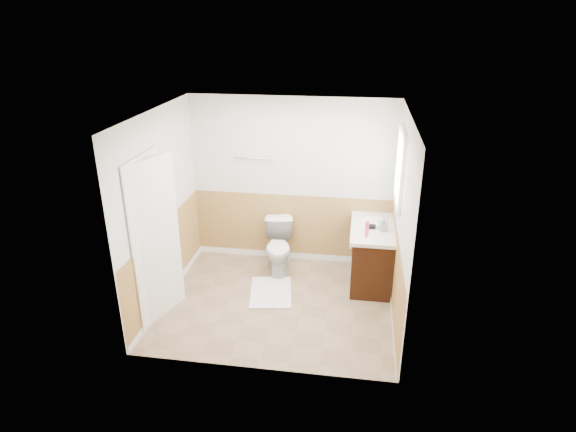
% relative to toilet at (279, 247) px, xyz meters
% --- Properties ---
extents(floor, '(3.00, 3.00, 0.00)m').
position_rel_toilet_xyz_m(floor, '(0.13, -0.88, -0.37)').
color(floor, '#8C7051').
rests_on(floor, ground).
extents(ceiling, '(3.00, 3.00, 0.00)m').
position_rel_toilet_xyz_m(ceiling, '(0.13, -0.88, 2.13)').
color(ceiling, white).
rests_on(ceiling, floor).
extents(wall_back, '(3.00, 0.00, 3.00)m').
position_rel_toilet_xyz_m(wall_back, '(0.13, 0.42, 0.88)').
color(wall_back, silver).
rests_on(wall_back, floor).
extents(wall_front, '(3.00, 0.00, 3.00)m').
position_rel_toilet_xyz_m(wall_front, '(0.13, -2.18, 0.88)').
color(wall_front, silver).
rests_on(wall_front, floor).
extents(wall_left, '(0.00, 3.00, 3.00)m').
position_rel_toilet_xyz_m(wall_left, '(-1.37, -0.88, 0.88)').
color(wall_left, silver).
rests_on(wall_left, floor).
extents(wall_right, '(0.00, 3.00, 3.00)m').
position_rel_toilet_xyz_m(wall_right, '(1.63, -0.88, 0.88)').
color(wall_right, silver).
rests_on(wall_right, floor).
extents(wainscot_back, '(3.00, 0.00, 3.00)m').
position_rel_toilet_xyz_m(wainscot_back, '(0.13, 0.41, 0.13)').
color(wainscot_back, tan).
rests_on(wainscot_back, floor).
extents(wainscot_front, '(3.00, 0.00, 3.00)m').
position_rel_toilet_xyz_m(wainscot_front, '(0.13, -2.17, 0.13)').
color(wainscot_front, tan).
rests_on(wainscot_front, floor).
extents(wainscot_left, '(0.00, 2.60, 2.60)m').
position_rel_toilet_xyz_m(wainscot_left, '(-1.35, -0.88, 0.13)').
color(wainscot_left, tan).
rests_on(wainscot_left, floor).
extents(wainscot_right, '(0.00, 2.60, 2.60)m').
position_rel_toilet_xyz_m(wainscot_right, '(1.62, -0.88, 0.13)').
color(wainscot_right, tan).
rests_on(wainscot_right, floor).
extents(toilet, '(0.53, 0.79, 0.75)m').
position_rel_toilet_xyz_m(toilet, '(0.00, 0.00, 0.00)').
color(toilet, silver).
rests_on(toilet, floor).
extents(bath_mat, '(0.67, 0.88, 0.02)m').
position_rel_toilet_xyz_m(bath_mat, '(0.00, -0.65, -0.36)').
color(bath_mat, white).
rests_on(bath_mat, floor).
extents(vanity_cabinet, '(0.55, 1.10, 0.80)m').
position_rel_toilet_xyz_m(vanity_cabinet, '(1.35, -0.11, 0.03)').
color(vanity_cabinet, black).
rests_on(vanity_cabinet, floor).
extents(vanity_knob_left, '(0.03, 0.03, 0.03)m').
position_rel_toilet_xyz_m(vanity_knob_left, '(1.05, -0.21, 0.18)').
color(vanity_knob_left, silver).
rests_on(vanity_knob_left, vanity_cabinet).
extents(vanity_knob_right, '(0.03, 0.03, 0.03)m').
position_rel_toilet_xyz_m(vanity_knob_right, '(1.05, -0.01, 0.18)').
color(vanity_knob_right, '#B5B5BB').
rests_on(vanity_knob_right, vanity_cabinet).
extents(countertop, '(0.60, 1.15, 0.05)m').
position_rel_toilet_xyz_m(countertop, '(1.34, -0.11, 0.45)').
color(countertop, white).
rests_on(countertop, vanity_cabinet).
extents(sink_basin, '(0.36, 0.36, 0.02)m').
position_rel_toilet_xyz_m(sink_basin, '(1.35, 0.04, 0.49)').
color(sink_basin, white).
rests_on(sink_basin, countertop).
extents(faucet, '(0.02, 0.02, 0.14)m').
position_rel_toilet_xyz_m(faucet, '(1.53, 0.04, 0.55)').
color(faucet, silver).
rests_on(faucet, countertop).
extents(lotion_bottle, '(0.05, 0.05, 0.22)m').
position_rel_toilet_xyz_m(lotion_bottle, '(1.25, -0.46, 0.59)').
color(lotion_bottle, '#E93C76').
rests_on(lotion_bottle, countertop).
extents(soap_dispenser, '(0.11, 0.12, 0.20)m').
position_rel_toilet_xyz_m(soap_dispenser, '(1.47, -0.24, 0.58)').
color(soap_dispenser, gray).
rests_on(soap_dispenser, countertop).
extents(hair_dryer_body, '(0.14, 0.07, 0.07)m').
position_rel_toilet_xyz_m(hair_dryer_body, '(1.30, -0.19, 0.51)').
color(hair_dryer_body, black).
rests_on(hair_dryer_body, countertop).
extents(hair_dryer_handle, '(0.03, 0.03, 0.07)m').
position_rel_toilet_xyz_m(hair_dryer_handle, '(1.27, -0.19, 0.48)').
color(hair_dryer_handle, black).
rests_on(hair_dryer_handle, countertop).
extents(mirror_panel, '(0.02, 0.35, 0.90)m').
position_rel_toilet_xyz_m(mirror_panel, '(1.61, 0.22, 1.18)').
color(mirror_panel, silver).
rests_on(mirror_panel, wall_right).
extents(window_frame, '(0.04, 0.80, 1.00)m').
position_rel_toilet_xyz_m(window_frame, '(1.60, -0.29, 1.38)').
color(window_frame, white).
rests_on(window_frame, wall_right).
extents(window_glass, '(0.01, 0.70, 0.90)m').
position_rel_toilet_xyz_m(window_glass, '(1.62, -0.29, 1.38)').
color(window_glass, white).
rests_on(window_glass, wall_right).
extents(door, '(0.29, 0.78, 2.04)m').
position_rel_toilet_xyz_m(door, '(-1.27, -1.33, 0.65)').
color(door, white).
rests_on(door, wall_left).
extents(door_frame, '(0.02, 0.92, 2.10)m').
position_rel_toilet_xyz_m(door_frame, '(-1.34, -1.33, 0.66)').
color(door_frame, white).
rests_on(door_frame, wall_left).
extents(door_knob, '(0.06, 0.06, 0.06)m').
position_rel_toilet_xyz_m(door_knob, '(-1.21, -1.00, 0.58)').
color(door_knob, silver).
rests_on(door_knob, door).
extents(towel_bar, '(0.62, 0.02, 0.02)m').
position_rel_toilet_xyz_m(towel_bar, '(-0.42, 0.37, 1.23)').
color(towel_bar, silver).
rests_on(towel_bar, wall_back).
extents(tp_holder_bar, '(0.14, 0.02, 0.02)m').
position_rel_toilet_xyz_m(tp_holder_bar, '(0.03, 0.35, 0.33)').
color(tp_holder_bar, silver).
rests_on(tp_holder_bar, wall_back).
extents(tp_roll, '(0.10, 0.11, 0.11)m').
position_rel_toilet_xyz_m(tp_roll, '(0.03, 0.35, 0.33)').
color(tp_roll, white).
rests_on(tp_roll, tp_holder_bar).
extents(tp_sheet, '(0.10, 0.01, 0.16)m').
position_rel_toilet_xyz_m(tp_sheet, '(0.03, 0.35, 0.22)').
color(tp_sheet, white).
rests_on(tp_sheet, tp_roll).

